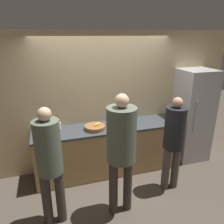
# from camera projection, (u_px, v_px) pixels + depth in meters

# --- Properties ---
(ground_plane) EXTENTS (14.00, 14.00, 0.00)m
(ground_plane) POSITION_uv_depth(u_px,v_px,m) (114.00, 180.00, 4.00)
(ground_plane) COLOR #4C4238
(wall_back) EXTENTS (5.20, 0.06, 2.60)m
(wall_back) POSITION_uv_depth(u_px,v_px,m) (104.00, 102.00, 4.17)
(wall_back) COLOR #D6BC8C
(wall_back) RESTS_ON ground_plane
(counter) EXTENTS (2.72, 0.66, 0.93)m
(counter) POSITION_uv_depth(u_px,v_px,m) (109.00, 148.00, 4.17)
(counter) COLOR tan
(counter) RESTS_ON ground_plane
(refrigerator) EXTENTS (0.66, 0.64, 1.89)m
(refrigerator) POSITION_uv_depth(u_px,v_px,m) (192.00, 116.00, 4.49)
(refrigerator) COLOR #B7B7BC
(refrigerator) RESTS_ON ground_plane
(person_left) EXTENTS (0.33, 0.33, 1.72)m
(person_left) POSITION_uv_depth(u_px,v_px,m) (49.00, 159.00, 2.80)
(person_left) COLOR #38332D
(person_left) RESTS_ON ground_plane
(person_center) EXTENTS (0.40, 0.40, 1.83)m
(person_center) POSITION_uv_depth(u_px,v_px,m) (121.00, 144.00, 2.96)
(person_center) COLOR #38332D
(person_center) RESTS_ON ground_plane
(person_right) EXTENTS (0.33, 0.33, 1.63)m
(person_right) POSITION_uv_depth(u_px,v_px,m) (174.00, 138.00, 3.51)
(person_right) COLOR #4C4742
(person_right) RESTS_ON ground_plane
(fruit_bowl) EXTENTS (0.36, 0.36, 0.11)m
(fruit_bowl) POSITION_uv_depth(u_px,v_px,m) (95.00, 127.00, 3.87)
(fruit_bowl) COLOR brown
(fruit_bowl) RESTS_ON counter
(utensil_crock) EXTENTS (0.10, 0.10, 0.29)m
(utensil_crock) POSITION_uv_depth(u_px,v_px,m) (58.00, 125.00, 3.87)
(utensil_crock) COLOR silver
(utensil_crock) RESTS_ON counter
(bottle_clear) EXTENTS (0.08, 0.08, 0.20)m
(bottle_clear) POSITION_uv_depth(u_px,v_px,m) (56.00, 132.00, 3.58)
(bottle_clear) COLOR silver
(bottle_clear) RESTS_ON counter
(cup_blue) EXTENTS (0.07, 0.07, 0.08)m
(cup_blue) POSITION_uv_depth(u_px,v_px,m) (121.00, 120.00, 4.18)
(cup_blue) COLOR #335184
(cup_blue) RESTS_ON counter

